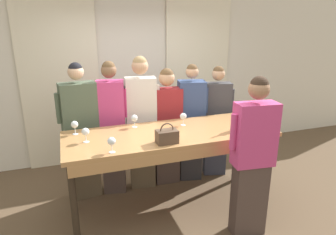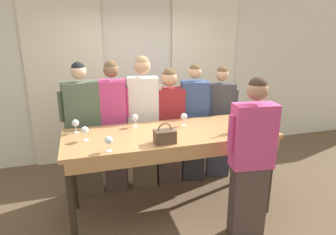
{
  "view_description": "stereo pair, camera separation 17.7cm",
  "coord_description": "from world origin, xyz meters",
  "px_view_note": "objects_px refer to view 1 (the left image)",
  "views": [
    {
      "loc": [
        -1.11,
        -3.09,
        2.25
      ],
      "look_at": [
        0.0,
        0.09,
        1.2
      ],
      "focal_mm": 32.0,
      "sensor_mm": 36.0,
      "label": 1
    },
    {
      "loc": [
        -0.95,
        -3.15,
        2.25
      ],
      "look_at": [
        0.0,
        0.09,
        1.2
      ],
      "focal_mm": 32.0,
      "sensor_mm": 36.0,
      "label": 2
    }
  ],
  "objects_px": {
    "wine_glass_front_left": "(183,117)",
    "wine_glass_front_mid": "(134,118)",
    "guest_navy_coat": "(191,123)",
    "guest_pink_top": "(112,128)",
    "wine_glass_center_right": "(112,142)",
    "handbag": "(167,136)",
    "tasting_bar": "(171,141)",
    "guest_beige_cap": "(216,120)",
    "wine_bottle": "(237,121)",
    "guest_cream_sweater": "(141,121)",
    "host_pouring": "(253,157)",
    "wine_glass_center_left": "(254,123)",
    "wine_glass_front_right": "(85,132)",
    "wine_glass_center_mid": "(75,125)",
    "guest_olive_jacket": "(81,132)",
    "guest_striped_shirt": "(167,125)"
  },
  "relations": [
    {
      "from": "tasting_bar",
      "to": "handbag",
      "type": "bearing_deg",
      "value": -118.58
    },
    {
      "from": "wine_bottle",
      "to": "wine_glass_center_left",
      "type": "xyz_separation_m",
      "value": [
        0.15,
        -0.12,
        0.0
      ]
    },
    {
      "from": "guest_pink_top",
      "to": "wine_glass_center_right",
      "type": "bearing_deg",
      "value": -98.73
    },
    {
      "from": "handbag",
      "to": "wine_glass_front_right",
      "type": "relative_size",
      "value": 1.42
    },
    {
      "from": "wine_glass_front_right",
      "to": "wine_glass_center_mid",
      "type": "height_order",
      "value": "same"
    },
    {
      "from": "wine_glass_center_mid",
      "to": "wine_glass_center_right",
      "type": "distance_m",
      "value": 0.72
    },
    {
      "from": "wine_glass_center_mid",
      "to": "guest_navy_coat",
      "type": "height_order",
      "value": "guest_navy_coat"
    },
    {
      "from": "wine_glass_front_left",
      "to": "host_pouring",
      "type": "relative_size",
      "value": 0.09
    },
    {
      "from": "guest_pink_top",
      "to": "host_pouring",
      "type": "height_order",
      "value": "guest_pink_top"
    },
    {
      "from": "handbag",
      "to": "host_pouring",
      "type": "bearing_deg",
      "value": -25.07
    },
    {
      "from": "wine_glass_front_right",
      "to": "guest_cream_sweater",
      "type": "xyz_separation_m",
      "value": [
        0.79,
        0.7,
        -0.18
      ]
    },
    {
      "from": "wine_glass_front_left",
      "to": "guest_olive_jacket",
      "type": "xyz_separation_m",
      "value": [
        -1.2,
        0.53,
        -0.24
      ]
    },
    {
      "from": "wine_glass_front_left",
      "to": "wine_glass_center_left",
      "type": "relative_size",
      "value": 1.0
    },
    {
      "from": "wine_glass_center_right",
      "to": "handbag",
      "type": "bearing_deg",
      "value": 5.75
    },
    {
      "from": "guest_navy_coat",
      "to": "wine_glass_front_left",
      "type": "bearing_deg",
      "value": -122.63
    },
    {
      "from": "guest_pink_top",
      "to": "guest_striped_shirt",
      "type": "height_order",
      "value": "guest_pink_top"
    },
    {
      "from": "guest_striped_shirt",
      "to": "wine_glass_center_mid",
      "type": "bearing_deg",
      "value": -161.59
    },
    {
      "from": "wine_bottle",
      "to": "guest_cream_sweater",
      "type": "distance_m",
      "value": 1.31
    },
    {
      "from": "wine_bottle",
      "to": "guest_cream_sweater",
      "type": "bearing_deg",
      "value": 135.42
    },
    {
      "from": "guest_olive_jacket",
      "to": "wine_glass_center_right",
      "type": "bearing_deg",
      "value": -77.56
    },
    {
      "from": "host_pouring",
      "to": "guest_beige_cap",
      "type": "bearing_deg",
      "value": 77.3
    },
    {
      "from": "wine_glass_center_right",
      "to": "guest_pink_top",
      "type": "bearing_deg",
      "value": 81.27
    },
    {
      "from": "wine_glass_front_mid",
      "to": "wine_glass_center_right",
      "type": "xyz_separation_m",
      "value": [
        -0.38,
        -0.67,
        -0.0
      ]
    },
    {
      "from": "wine_glass_front_left",
      "to": "host_pouring",
      "type": "xyz_separation_m",
      "value": [
        0.44,
        -0.86,
        -0.24
      ]
    },
    {
      "from": "guest_pink_top",
      "to": "guest_navy_coat",
      "type": "relative_size",
      "value": 1.05
    },
    {
      "from": "wine_glass_front_mid",
      "to": "guest_beige_cap",
      "type": "relative_size",
      "value": 0.09
    },
    {
      "from": "wine_glass_center_left",
      "to": "wine_bottle",
      "type": "bearing_deg",
      "value": 141.82
    },
    {
      "from": "wine_glass_center_left",
      "to": "wine_glass_front_mid",
      "type": "bearing_deg",
      "value": 153.48
    },
    {
      "from": "wine_bottle",
      "to": "wine_glass_center_mid",
      "type": "distance_m",
      "value": 1.87
    },
    {
      "from": "wine_glass_center_right",
      "to": "host_pouring",
      "type": "bearing_deg",
      "value": -12.94
    },
    {
      "from": "guest_pink_top",
      "to": "host_pouring",
      "type": "relative_size",
      "value": 1.02
    },
    {
      "from": "guest_beige_cap",
      "to": "host_pouring",
      "type": "height_order",
      "value": "host_pouring"
    },
    {
      "from": "wine_glass_front_left",
      "to": "guest_striped_shirt",
      "type": "distance_m",
      "value": 0.6
    },
    {
      "from": "wine_glass_front_right",
      "to": "guest_navy_coat",
      "type": "bearing_deg",
      "value": 24.69
    },
    {
      "from": "wine_glass_center_mid",
      "to": "wine_glass_front_left",
      "type": "bearing_deg",
      "value": -4.99
    },
    {
      "from": "handbag",
      "to": "wine_glass_front_right",
      "type": "xyz_separation_m",
      "value": [
        -0.81,
        0.31,
        0.04
      ]
    },
    {
      "from": "tasting_bar",
      "to": "wine_glass_front_mid",
      "type": "bearing_deg",
      "value": 137.21
    },
    {
      "from": "guest_navy_coat",
      "to": "guest_pink_top",
      "type": "bearing_deg",
      "value": -180.0
    },
    {
      "from": "wine_glass_front_mid",
      "to": "wine_glass_center_mid",
      "type": "distance_m",
      "value": 0.7
    },
    {
      "from": "wine_glass_front_left",
      "to": "wine_glass_front_mid",
      "type": "bearing_deg",
      "value": 167.75
    },
    {
      "from": "wine_glass_center_right",
      "to": "guest_beige_cap",
      "type": "xyz_separation_m",
      "value": [
        1.72,
        1.07,
        -0.29
      ]
    },
    {
      "from": "guest_striped_shirt",
      "to": "guest_navy_coat",
      "type": "distance_m",
      "value": 0.37
    },
    {
      "from": "tasting_bar",
      "to": "wine_glass_front_left",
      "type": "xyz_separation_m",
      "value": [
        0.23,
        0.2,
        0.22
      ]
    },
    {
      "from": "guest_navy_coat",
      "to": "guest_beige_cap",
      "type": "height_order",
      "value": "guest_navy_coat"
    },
    {
      "from": "tasting_bar",
      "to": "guest_striped_shirt",
      "type": "bearing_deg",
      "value": 74.99
    },
    {
      "from": "wine_glass_center_left",
      "to": "wine_glass_center_right",
      "type": "distance_m",
      "value": 1.65
    },
    {
      "from": "wine_glass_front_left",
      "to": "wine_glass_front_right",
      "type": "xyz_separation_m",
      "value": [
        -1.19,
        -0.17,
        0.0
      ]
    },
    {
      "from": "wine_glass_center_mid",
      "to": "guest_pink_top",
      "type": "bearing_deg",
      "value": 41.01
    },
    {
      "from": "wine_glass_front_left",
      "to": "wine_glass_front_mid",
      "type": "distance_m",
      "value": 0.6
    },
    {
      "from": "host_pouring",
      "to": "wine_glass_center_left",
      "type": "bearing_deg",
      "value": 56.19
    }
  ]
}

